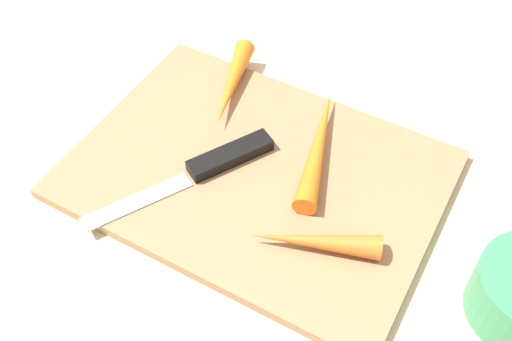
{
  "coord_description": "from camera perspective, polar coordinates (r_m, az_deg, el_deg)",
  "views": [
    {
      "loc": [
        -0.2,
        0.35,
        0.49
      ],
      "look_at": [
        0.0,
        0.0,
        0.01
      ],
      "focal_mm": 43.5,
      "sensor_mm": 36.0,
      "label": 1
    }
  ],
  "objects": [
    {
      "name": "carrot_medium",
      "position": [
        0.69,
        -2.21,
        8.02
      ],
      "size": [
        0.06,
        0.13,
        0.02
      ],
      "primitive_type": "cone",
      "rotation": [
        0.0,
        1.57,
        1.87
      ],
      "color": "orange",
      "rests_on": "cutting_board"
    },
    {
      "name": "cutting_board",
      "position": [
        0.62,
        -0.0,
        -0.35
      ],
      "size": [
        0.36,
        0.26,
        0.01
      ],
      "primitive_type": "cube",
      "color": "#99704C",
      "rests_on": "ground_plane"
    },
    {
      "name": "carrot_shortest",
      "position": [
        0.56,
        5.42,
        -6.52
      ],
      "size": [
        0.12,
        0.07,
        0.02
      ],
      "primitive_type": "cone",
      "rotation": [
        0.0,
        1.57,
        0.39
      ],
      "color": "orange",
      "rests_on": "cutting_board"
    },
    {
      "name": "knife",
      "position": [
        0.62,
        -3.64,
        0.63
      ],
      "size": [
        0.12,
        0.18,
        0.01
      ],
      "rotation": [
        0.0,
        0.0,
        1.04
      ],
      "color": "#B7B7BC",
      "rests_on": "cutting_board"
    },
    {
      "name": "ground_plane",
      "position": [
        0.63,
        -0.0,
        -0.7
      ],
      "size": [
        1.4,
        1.4,
        0.0
      ],
      "primitive_type": "plane",
      "color": "#C6B793"
    },
    {
      "name": "carrot_longest",
      "position": [
        0.63,
        5.78,
        2.34
      ],
      "size": [
        0.07,
        0.16,
        0.02
      ],
      "primitive_type": "cone",
      "rotation": [
        0.0,
        1.57,
        4.99
      ],
      "color": "orange",
      "rests_on": "cutting_board"
    }
  ]
}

